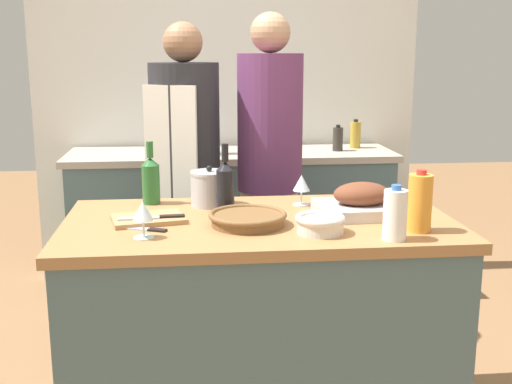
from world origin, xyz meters
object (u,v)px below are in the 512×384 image
knife_bread (145,229)px  person_cook_aproned (186,174)px  wine_bottle_green (151,179)px  condiment_bottle_short (257,142)px  roasting_pan (362,203)px  mixing_bowl (320,223)px  wine_glass_left (143,212)px  stand_mixer (200,133)px  wine_glass_right (301,184)px  knife_paring (156,214)px  condiment_bottle_extra (338,139)px  person_cook_guest (270,165)px  juice_jug (420,203)px  stock_pot (209,188)px  condiment_bottle_tall (355,135)px  wicker_basket (248,218)px  knife_chef (154,217)px  milk_jug (395,215)px  cutting_board (148,219)px  wine_bottle_dark (225,186)px

knife_bread → person_cook_aproned: bearing=81.5°
wine_bottle_green → condiment_bottle_short: 1.42m
roasting_pan → mixing_bowl: bearing=-132.5°
wine_glass_left → stand_mixer: stand_mixer is taller
wine_glass_left → knife_bread: wine_glass_left is taller
wine_glass_right → knife_paring: size_ratio=0.63×
wine_bottle_green → condiment_bottle_extra: wine_bottle_green is taller
stand_mixer → wine_glass_left: bearing=-97.4°
knife_paring → person_cook_aproned: (0.11, 0.72, 0.02)m
person_cook_aproned → person_cook_guest: 0.43m
juice_jug → stock_pot: bearing=147.5°
wine_glass_left → condiment_bottle_tall: 2.22m
wine_bottle_green → wicker_basket: bearing=-46.0°
wine_bottle_green → stand_mixer: 1.23m
juice_jug → stand_mixer: stand_mixer is taller
wine_glass_left → person_cook_guest: (0.56, 1.06, -0.04)m
condiment_bottle_extra → juice_jug: bearing=-93.9°
wine_glass_right → knife_chef: size_ratio=0.51×
juice_jug → person_cook_aproned: person_cook_aproned is taller
knife_paring → knife_bread: 0.22m
mixing_bowl → knife_paring: 0.66m
milk_jug → person_cook_aproned: 1.34m
milk_jug → condiment_bottle_short: 1.92m
wine_glass_right → condiment_bottle_tall: bearing=67.4°
wine_bottle_green → stock_pot: bearing=-14.3°
cutting_board → knife_bread: bearing=-91.3°
wine_bottle_dark → stand_mixer: 1.39m
wicker_basket → wine_bottle_dark: (-0.07, 0.20, 0.08)m
juice_jug → knife_paring: juice_jug is taller
wine_glass_left → cutting_board: bearing=89.8°
wine_bottle_dark → wine_bottle_green: bearing=149.2°
condiment_bottle_tall → wicker_basket: bearing=-116.1°
mixing_bowl → knife_paring: size_ratio=0.88×
milk_jug → stand_mixer: stand_mixer is taller
condiment_bottle_tall → stand_mixer: bearing=-171.7°
knife_bread → person_cook_aproned: 0.95m
condiment_bottle_short → milk_jug: bearing=-82.2°
stand_mixer → stock_pot: bearing=-89.4°
wine_bottle_dark → wine_glass_right: size_ratio=2.16×
wine_bottle_dark → roasting_pan: bearing=-10.9°
knife_bread → stand_mixer: 1.64m
juice_jug → wine_glass_right: (-0.34, 0.43, -0.02)m
roasting_pan → condiment_bottle_extra: bearing=80.3°
mixing_bowl → wine_bottle_dark: size_ratio=0.65×
wine_glass_left → knife_paring: size_ratio=0.64×
roasting_pan → wine_glass_right: roasting_pan is taller
person_cook_aproned → knife_chef: bearing=-73.2°
wine_bottle_dark → wine_glass_left: wine_bottle_dark is taller
wicker_basket → person_cook_guest: person_cook_guest is taller
mixing_bowl → knife_paring: bearing=151.3°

